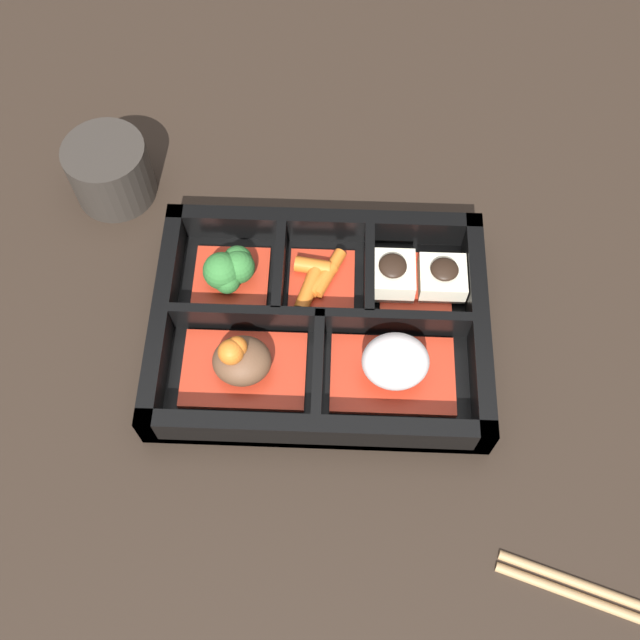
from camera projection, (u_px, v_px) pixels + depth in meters
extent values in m
plane|color=black|center=(320.00, 334.00, 0.63)|extent=(3.00, 3.00, 0.00)
cube|color=black|center=(320.00, 331.00, 0.63)|extent=(0.27, 0.20, 0.01)
cube|color=black|center=(324.00, 228.00, 0.66)|extent=(0.27, 0.01, 0.04)
cube|color=black|center=(316.00, 432.00, 0.57)|extent=(0.27, 0.01, 0.04)
cube|color=black|center=(477.00, 328.00, 0.61)|extent=(0.01, 0.20, 0.04)
cube|color=black|center=(164.00, 318.00, 0.62)|extent=(0.01, 0.20, 0.04)
cube|color=black|center=(320.00, 320.00, 0.62)|extent=(0.24, 0.01, 0.04)
cube|color=black|center=(369.00, 278.00, 0.64)|extent=(0.01, 0.08, 0.04)
cube|color=black|center=(280.00, 275.00, 0.64)|extent=(0.01, 0.08, 0.04)
cube|color=black|center=(318.00, 370.00, 0.60)|extent=(0.01, 0.09, 0.04)
cube|color=#B22D19|center=(393.00, 375.00, 0.60)|extent=(0.10, 0.07, 0.01)
ellipsoid|color=silver|center=(395.00, 361.00, 0.58)|extent=(0.05, 0.04, 0.05)
cube|color=#B22D19|center=(244.00, 370.00, 0.60)|extent=(0.10, 0.07, 0.01)
ellipsoid|color=brown|center=(242.00, 361.00, 0.59)|extent=(0.05, 0.04, 0.03)
sphere|color=#D1661E|center=(237.00, 347.00, 0.57)|extent=(0.02, 0.02, 0.02)
sphere|color=#D1661E|center=(231.00, 352.00, 0.57)|extent=(0.02, 0.02, 0.02)
cube|color=#B22D19|center=(415.00, 284.00, 0.64)|extent=(0.06, 0.06, 0.01)
cube|color=beige|center=(442.00, 278.00, 0.63)|extent=(0.04, 0.04, 0.02)
ellipsoid|color=black|center=(445.00, 269.00, 0.62)|extent=(0.02, 0.02, 0.01)
cube|color=beige|center=(391.00, 275.00, 0.63)|extent=(0.04, 0.04, 0.02)
ellipsoid|color=black|center=(393.00, 266.00, 0.62)|extent=(0.02, 0.02, 0.01)
cube|color=#B22D19|center=(324.00, 282.00, 0.64)|extent=(0.06, 0.06, 0.01)
cylinder|color=#D1661E|center=(308.00, 290.00, 0.63)|extent=(0.02, 0.04, 0.01)
cylinder|color=#D1661E|center=(326.00, 280.00, 0.63)|extent=(0.03, 0.03, 0.01)
cylinder|color=#D1661E|center=(329.00, 273.00, 0.64)|extent=(0.03, 0.05, 0.01)
cylinder|color=#D1661E|center=(313.00, 266.00, 0.64)|extent=(0.03, 0.02, 0.01)
cube|color=#B22D19|center=(231.00, 279.00, 0.64)|extent=(0.06, 0.06, 0.01)
sphere|color=#2D6B2D|center=(227.00, 281.00, 0.63)|extent=(0.02, 0.02, 0.02)
sphere|color=#2D6B2D|center=(238.00, 267.00, 0.63)|extent=(0.03, 0.03, 0.03)
sphere|color=#2D6B2D|center=(238.00, 260.00, 0.63)|extent=(0.03, 0.03, 0.03)
sphere|color=#2D6B2D|center=(222.00, 271.00, 0.63)|extent=(0.03, 0.03, 0.03)
cylinder|color=#2D2823|center=(110.00, 171.00, 0.68)|extent=(0.07, 0.07, 0.06)
cylinder|color=#597A38|center=(103.00, 152.00, 0.65)|extent=(0.06, 0.06, 0.01)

